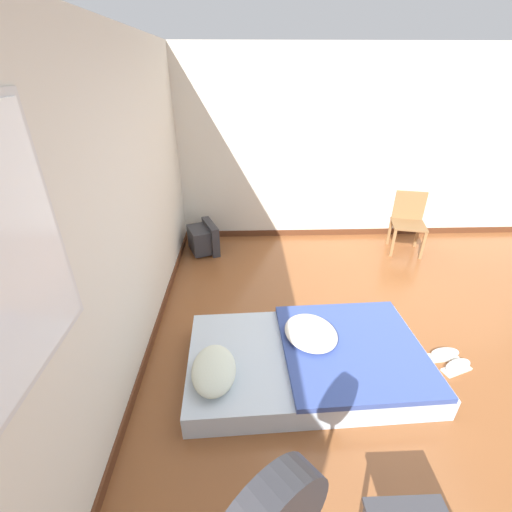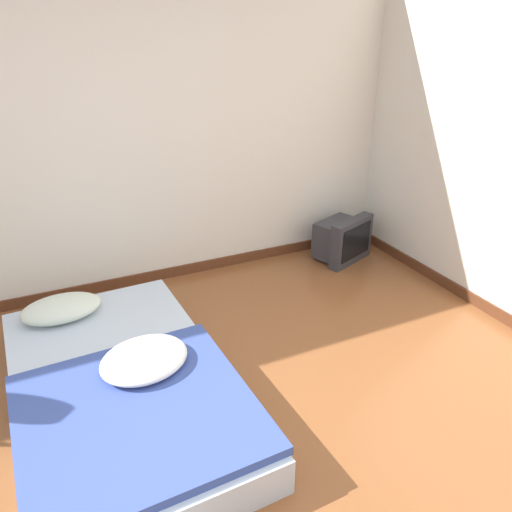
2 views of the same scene
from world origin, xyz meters
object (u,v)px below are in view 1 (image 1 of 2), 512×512
(mattress_bed, at_px, (309,359))
(sneaker_pair, at_px, (451,360))
(crt_tv, at_px, (204,238))
(wooden_chair, at_px, (408,218))

(mattress_bed, xyz_separation_m, sneaker_pair, (0.02, -1.27, -0.08))
(mattress_bed, xyz_separation_m, crt_tv, (2.25, 1.10, 0.07))
(mattress_bed, height_order, sneaker_pair, mattress_bed)
(crt_tv, relative_size, sneaker_pair, 1.82)
(mattress_bed, relative_size, wooden_chair, 2.47)
(sneaker_pair, bearing_deg, crt_tv, 46.81)
(mattress_bed, relative_size, crt_tv, 3.60)
(mattress_bed, relative_size, sneaker_pair, 6.56)
(crt_tv, distance_m, wooden_chair, 2.87)
(crt_tv, height_order, wooden_chair, wooden_chair)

